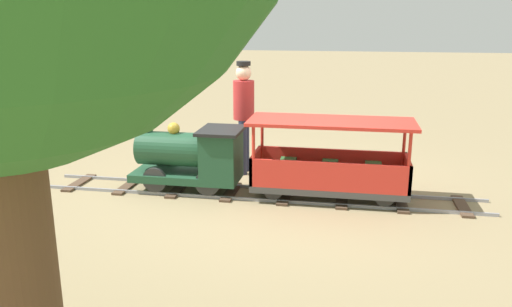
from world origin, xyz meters
TOP-DOWN VIEW (x-y plane):
  - ground_plane at (0.00, 0.00)m, footprint 60.00×60.00m
  - track at (0.00, 0.17)m, footprint 0.71×5.70m
  - locomotive at (0.00, 1.03)m, footprint 0.67×1.45m
  - passenger_car at (0.00, -0.73)m, footprint 0.77×2.00m
  - conductor_person at (0.93, 0.54)m, footprint 0.30×0.30m

SIDE VIEW (x-z plane):
  - ground_plane at x=0.00m, z-range 0.00..0.00m
  - track at x=0.00m, z-range 0.00..0.04m
  - passenger_car at x=0.00m, z-range -0.06..0.91m
  - locomotive at x=0.00m, z-range -0.05..1.02m
  - conductor_person at x=0.93m, z-range 0.15..1.77m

